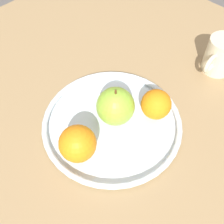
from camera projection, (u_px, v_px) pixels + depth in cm
name	position (u px, v px, depth cm)	size (l,w,h in cm)	color
ground_plane	(112.00, 130.00, 61.38)	(114.93, 114.93, 4.00)	#9A7D54
fruit_bowl	(112.00, 123.00, 59.04)	(30.17, 30.17, 1.80)	silver
apple	(114.00, 105.00, 55.73)	(8.01, 8.01, 8.81)	#8ABC35
orange_back_right	(78.00, 144.00, 50.77)	(7.20, 7.20, 7.20)	orange
orange_front_right	(156.00, 104.00, 56.86)	(6.44, 6.44, 6.44)	orange
ambient_mug	(220.00, 55.00, 66.77)	(11.24, 7.59, 8.87)	beige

